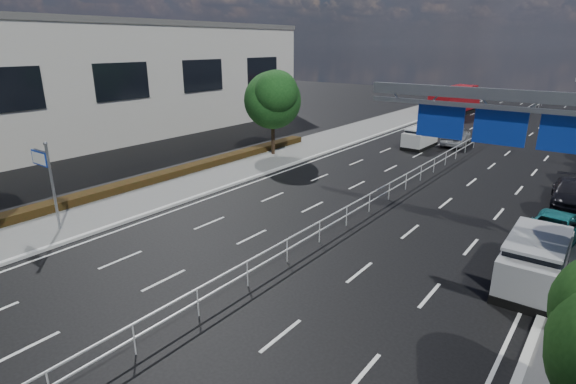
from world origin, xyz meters
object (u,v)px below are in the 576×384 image
Objects in this scene: overhead_gantry at (520,122)px; near_car_silver at (456,135)px; red_bus at (455,100)px; silver_minivan at (535,261)px; white_minivan at (420,138)px; parked_car_dark at (571,193)px; near_car_dark at (452,108)px; parked_car_teal at (553,229)px; toilet_sign at (45,170)px.

near_car_silver is (-8.42, 20.76, -4.78)m from overhead_gantry.
red_bus reaches higher than near_car_silver.
near_car_silver is at bearing 112.65° from silver_minivan.
parked_car_dark is (12.06, -8.69, -0.19)m from white_minivan.
overhead_gantry is 0.90× the size of red_bus.
overhead_gantry is 42.07m from near_car_dark.
near_car_silver is 1.09× the size of parked_car_teal.
red_bus is (-14.24, 38.60, -3.85)m from overhead_gantry.
red_bus reaches higher than white_minivan.
overhead_gantry is 41.32m from red_bus.
parked_car_dark is (9.98, -11.81, -0.17)m from near_car_silver.
red_bus is at bearing -78.07° from near_car_silver.
near_car_silver reaches higher than near_car_dark.
toilet_sign is at bearing -150.40° from overhead_gantry.
parked_car_dark reaches higher than parked_car_teal.
red_bus is 33.62m from parked_car_dark.
toilet_sign reaches higher than parked_car_dark.
toilet_sign reaches higher than silver_minivan.
parked_car_dark is at bearing 44.62° from toilet_sign.
toilet_sign is 28.69m from white_minivan.
white_minivan is 0.83× the size of near_car_silver.
overhead_gantry is at bearing -112.23° from parked_car_teal.
red_bus is 2.50× the size of near_car_dark.
parked_car_teal is (19.25, 12.74, -2.33)m from toilet_sign.
red_bus is at bearing 131.74° from near_car_dark.
near_car_dark is (2.95, 49.15, -2.20)m from toilet_sign.
overhead_gantry is at bearing 105.93° from near_car_silver.
near_car_silver is 1.06× the size of near_car_dark.
near_car_silver is (9.28, 30.81, -2.12)m from toilet_sign.
silver_minivan is 1.04× the size of parked_car_dark.
white_minivan is 0.89× the size of parked_car_dark.
parked_car_dark is (16.30, -30.15, -0.10)m from near_car_dark.
red_bus is (-3.74, 20.96, 0.91)m from white_minivan.
red_bus is at bearing 101.64° from white_minivan.
overhead_gantry is at bearing -67.39° from red_bus.
parked_car_teal is at bearing 59.83° from overhead_gantry.
parked_car_teal is at bearing -63.89° from red_bus.
near_car_dark is (-6.32, 18.34, -0.07)m from near_car_silver.
parked_car_teal is 6.26m from parked_car_dark.
red_bus is 2.35× the size of near_car_silver.
near_car_dark is at bearing 110.66° from overhead_gantry.
toilet_sign is 0.98× the size of parked_car_teal.
white_minivan is 14.87m from parked_car_dark.
overhead_gantry is at bearing -105.99° from parked_car_dark.
toilet_sign is at bearing 67.10° from near_car_silver.
toilet_sign is 0.42× the size of overhead_gantry.
white_minivan is 3.75m from near_car_silver.
parked_car_dark is (0.00, 6.26, 0.03)m from parked_car_teal.
toilet_sign is 48.79m from red_bus.
overhead_gantry is 2.26× the size of near_car_dark.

